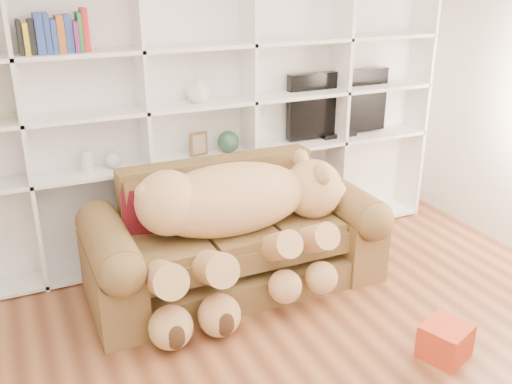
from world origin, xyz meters
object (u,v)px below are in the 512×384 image
gift_box (445,341)px  tv (338,104)px  teddy_bear (236,216)px  sofa (234,243)px

gift_box → tv: size_ratio=0.28×
teddy_bear → gift_box: 1.62m
gift_box → tv: 2.37m
gift_box → teddy_bear: bearing=127.3°
teddy_bear → tv: (1.36, 0.86, 0.50)m
gift_box → tv: bearing=78.2°
sofa → tv: 1.68m
sofa → gift_box: size_ratio=7.84×
teddy_bear → tv: size_ratio=1.75×
teddy_bear → sofa: bearing=83.3°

